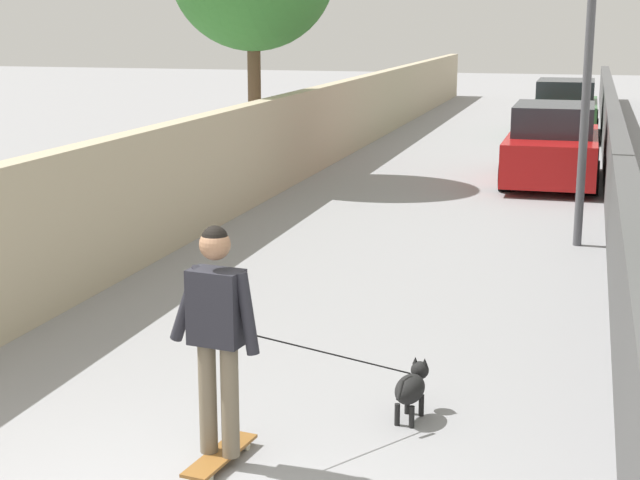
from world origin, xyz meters
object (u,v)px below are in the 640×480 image
(skateboard, at_px, (220,455))
(car_near, at_px, (553,146))
(car_far, at_px, (565,110))
(lamp_post, at_px, (590,24))
(dog, at_px, (410,387))
(person_skateboarder, at_px, (217,323))

(skateboard, xyz_separation_m, car_near, (13.36, -1.77, 0.65))
(car_far, bearing_deg, lamp_post, -177.46)
(dog, xyz_separation_m, car_near, (12.19, -0.59, 0.44))
(dog, bearing_deg, lamp_post, -10.10)
(skateboard, xyz_separation_m, car_far, (21.39, -1.77, 0.65))
(dog, distance_m, car_near, 12.21)
(lamp_post, bearing_deg, person_skateboarder, 163.24)
(lamp_post, relative_size, car_near, 1.11)
(skateboard, height_order, car_near, car_near)
(dog, height_order, car_near, car_near)
(car_near, bearing_deg, person_skateboarder, 172.46)
(car_far, bearing_deg, person_skateboarder, 175.28)
(person_skateboarder, xyz_separation_m, car_near, (13.36, -1.77, -0.36))
(dog, relative_size, car_far, 0.35)
(car_near, bearing_deg, dog, 177.22)
(person_skateboarder, bearing_deg, dog, -45.14)
(dog, bearing_deg, car_near, -2.78)
(person_skateboarder, relative_size, car_far, 0.40)
(car_far, bearing_deg, car_near, 180.00)
(lamp_post, distance_m, person_skateboarder, 8.45)
(car_far, bearing_deg, skateboard, 175.28)
(dog, bearing_deg, skateboard, 134.86)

